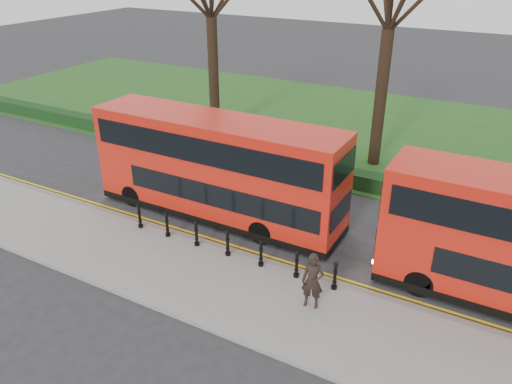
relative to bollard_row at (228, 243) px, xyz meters
The scene contains 10 objects.
ground 1.50m from the bollard_row, 86.88° to the left, with size 120.00×120.00×0.00m, color #28282B.
pavement 1.75m from the bollard_row, 87.44° to the right, with size 60.00×4.00×0.15m, color gray.
kerb 0.68m from the bollard_row, 78.12° to the left, with size 60.00×0.25×0.16m, color slate.
grass_verge 16.36m from the bollard_row, 89.74° to the left, with size 60.00×18.00×0.06m, color #1E511B.
hedge 8.15m from the bollard_row, 89.48° to the left, with size 60.00×0.90×0.80m, color black.
yellow_line_outer 0.92m from the bollard_row, 83.54° to the left, with size 60.00×0.10×0.01m, color yellow.
yellow_line_inner 1.07m from the bollard_row, 85.05° to the left, with size 60.00×0.10×0.01m, color yellow.
bollard_row is the anchor object (origin of this frame).
bus_lead 3.70m from the bollard_row, 128.72° to the left, with size 10.90×2.50×4.34m.
pedestrian 4.06m from the bollard_row, 16.93° to the right, with size 0.70×0.46×1.91m, color black.
Camera 1 is at (8.36, -14.46, 10.51)m, focal length 35.00 mm.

